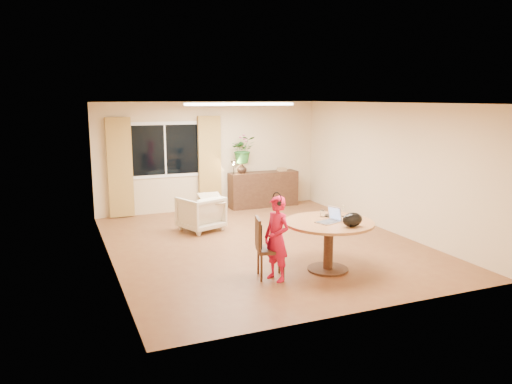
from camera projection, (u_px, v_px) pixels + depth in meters
floor at (263, 244)px, 9.33m from camera, size 6.50×6.50×0.00m
ceiling at (264, 103)px, 8.85m from camera, size 6.50×6.50×0.00m
wall_back at (210, 156)px, 12.04m from camera, size 5.50×0.00×5.50m
wall_left at (107, 185)px, 8.06m from camera, size 0.00×6.50×6.50m
wall_right at (388, 167)px, 10.12m from camera, size 0.00×6.50×6.50m
window at (165, 150)px, 11.58m from camera, size 1.70×0.03×1.30m
curtain_left at (120, 168)px, 11.18m from camera, size 0.55×0.08×2.25m
curtain_right at (210, 163)px, 11.97m from camera, size 0.55×0.08×2.25m
ceiling_panel at (240, 104)px, 9.94m from camera, size 2.20×0.35×0.05m
dining_table at (329, 232)px, 7.80m from camera, size 1.40×1.40×0.80m
dining_chair at (271, 248)px, 7.51m from camera, size 0.53×0.51×0.93m
child at (277, 239)px, 7.39m from camera, size 0.54×0.45×1.28m
laptop at (328, 215)px, 7.67m from camera, size 0.43×0.35×0.25m
tumbler at (323, 213)px, 8.06m from camera, size 0.09×0.09×0.11m
wine_glass at (343, 211)px, 8.07m from camera, size 0.07×0.07×0.18m
pot_lid at (331, 215)px, 8.10m from camera, size 0.27×0.27×0.04m
handbag at (352, 220)px, 7.42m from camera, size 0.37×0.29×0.22m
armchair at (201, 213)px, 10.24m from camera, size 1.00×1.01×0.72m
throw at (211, 195)px, 10.20m from camera, size 0.45×0.55×0.03m
sideboard at (263, 189)px, 12.47m from camera, size 1.75×0.43×0.87m
vase at (242, 168)px, 12.15m from camera, size 0.29×0.29×0.25m
bouquet at (243, 150)px, 12.08m from camera, size 0.67×0.61×0.66m
book_stack at (282, 169)px, 12.57m from camera, size 0.24×0.20×0.09m
desk_lamp at (233, 167)px, 12.01m from camera, size 0.15×0.15×0.34m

